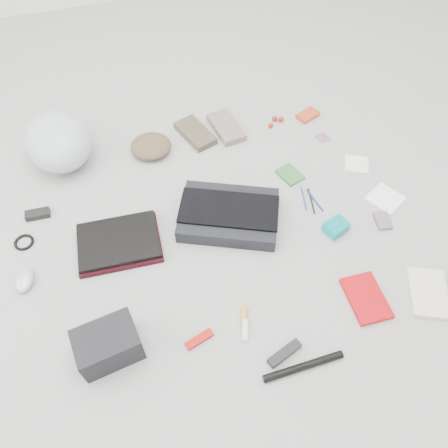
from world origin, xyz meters
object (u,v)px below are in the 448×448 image
object	(u,v)px
messenger_bag	(229,215)
camera_bag	(108,345)
bike_helmet	(59,141)
book_red	(366,298)
accordion_wallet	(336,227)
laptop	(118,241)

from	to	relation	value
messenger_bag	camera_bag	bearing A→B (deg)	-118.54
bike_helmet	camera_bag	distance (m)	0.98
messenger_bag	book_red	world-z (taller)	messenger_bag
camera_bag	accordion_wallet	bearing A→B (deg)	6.21
book_red	laptop	bearing A→B (deg)	150.84
laptop	accordion_wallet	size ratio (longest dim) A/B	3.48
laptop	messenger_bag	bearing A→B (deg)	2.72
camera_bag	messenger_bag	bearing A→B (deg)	29.42
laptop	book_red	xyz separation A→B (m)	(0.81, -0.50, -0.02)
messenger_bag	laptop	bearing A→B (deg)	-156.79
book_red	accordion_wallet	bearing A→B (deg)	86.77
laptop	book_red	world-z (taller)	laptop
bike_helmet	book_red	bearing A→B (deg)	-54.06
bike_helmet	accordion_wallet	xyz separation A→B (m)	(1.01, -0.74, -0.08)
messenger_bag	accordion_wallet	size ratio (longest dim) A/B	4.41
messenger_bag	bike_helmet	world-z (taller)	bike_helmet
bike_helmet	book_red	distance (m)	1.44
laptop	accordion_wallet	distance (m)	0.86
messenger_bag	accordion_wallet	world-z (taller)	messenger_bag
camera_bag	accordion_wallet	size ratio (longest dim) A/B	2.24
laptop	bike_helmet	world-z (taller)	bike_helmet
messenger_bag	laptop	size ratio (longest dim) A/B	1.27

